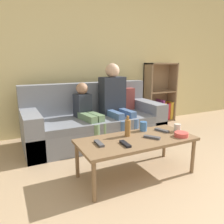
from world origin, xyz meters
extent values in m
cube|color=beige|center=(0.00, 2.91, 1.30)|extent=(12.00, 0.06, 2.60)
cube|color=gray|center=(-0.10, 2.23, 0.15)|extent=(2.04, 0.87, 0.29)
cube|color=slate|center=(-0.10, 2.14, 0.34)|extent=(1.60, 0.69, 0.10)
cube|color=gray|center=(-0.10, 2.58, 0.62)|extent=(2.04, 0.18, 0.47)
cube|color=gray|center=(-1.01, 2.23, 0.28)|extent=(0.22, 0.87, 0.55)
cube|color=gray|center=(0.81, 2.23, 0.28)|extent=(0.22, 0.87, 0.55)
cube|color=#93423D|center=(0.50, 2.43, 0.57)|extent=(0.36, 0.12, 0.36)
cube|color=#8E7051|center=(1.20, 2.73, 0.58)|extent=(0.02, 0.28, 1.16)
cube|color=#8E7051|center=(1.80, 2.73, 0.58)|extent=(0.02, 0.28, 1.16)
cube|color=#8E7051|center=(1.50, 2.85, 0.58)|extent=(0.63, 0.02, 1.16)
cube|color=#8E7051|center=(1.50, 2.73, 0.01)|extent=(0.63, 0.28, 0.02)
cube|color=#8E7051|center=(1.50, 2.73, 0.60)|extent=(0.58, 0.28, 0.02)
cube|color=#8E7051|center=(1.50, 2.73, 1.14)|extent=(0.63, 0.28, 0.02)
cube|color=#232328|center=(1.23, 2.71, 0.24)|extent=(0.04, 0.16, 0.44)
cube|color=gold|center=(1.28, 2.71, 0.23)|extent=(0.06, 0.20, 0.41)
cube|color=#6699A8|center=(1.36, 2.72, 0.20)|extent=(0.07, 0.21, 0.36)
cube|color=#993D84|center=(1.42, 2.71, 0.21)|extent=(0.04, 0.17, 0.37)
cube|color=#993D84|center=(1.47, 2.71, 0.18)|extent=(0.04, 0.18, 0.32)
cube|color=#993D84|center=(1.51, 2.72, 0.23)|extent=(0.04, 0.24, 0.42)
cube|color=gold|center=(1.56, 2.72, 0.21)|extent=(0.04, 0.22, 0.36)
cube|color=#993D84|center=(1.62, 2.71, 0.19)|extent=(0.06, 0.20, 0.33)
cube|color=red|center=(1.68, 2.71, 0.19)|extent=(0.05, 0.16, 0.34)
cube|color=gold|center=(1.74, 2.71, 0.20)|extent=(0.07, 0.19, 0.36)
cylinder|color=brown|center=(-0.67, 0.86, 0.19)|extent=(0.04, 0.04, 0.38)
cylinder|color=brown|center=(0.48, 0.86, 0.19)|extent=(0.04, 0.04, 0.38)
cylinder|color=brown|center=(-0.67, 1.33, 0.19)|extent=(0.04, 0.04, 0.38)
cylinder|color=brown|center=(0.48, 1.33, 0.19)|extent=(0.04, 0.04, 0.38)
cube|color=brown|center=(-0.09, 1.09, 0.39)|extent=(1.22, 0.55, 0.03)
cylinder|color=#476693|center=(0.14, 1.80, 0.20)|extent=(0.10, 0.10, 0.39)
cylinder|color=#476693|center=(0.35, 1.82, 0.20)|extent=(0.10, 0.10, 0.39)
cube|color=#476693|center=(0.13, 2.03, 0.44)|extent=(0.13, 0.39, 0.09)
cube|color=#476693|center=(0.33, 2.05, 0.44)|extent=(0.13, 0.39, 0.09)
cube|color=#282D38|center=(0.21, 2.27, 0.67)|extent=(0.40, 0.23, 0.56)
sphere|color=#D1A889|center=(0.21, 2.27, 1.05)|extent=(0.21, 0.21, 0.21)
cylinder|color=#66845B|center=(-0.25, 1.82, 0.20)|extent=(0.10, 0.10, 0.39)
cylinder|color=#66845B|center=(-0.13, 1.83, 0.20)|extent=(0.10, 0.10, 0.39)
cube|color=#66845B|center=(-0.29, 2.04, 0.44)|extent=(0.16, 0.40, 0.09)
cube|color=#66845B|center=(-0.17, 2.06, 0.44)|extent=(0.16, 0.40, 0.09)
cube|color=#282D38|center=(-0.27, 2.28, 0.56)|extent=(0.24, 0.23, 0.34)
sphere|color=#A87A5B|center=(-0.27, 2.28, 0.81)|extent=(0.17, 0.17, 0.17)
cylinder|color=#3D70B2|center=(0.11, 1.28, 0.46)|extent=(0.08, 0.08, 0.11)
cylinder|color=silver|center=(0.44, 1.08, 0.45)|extent=(0.08, 0.08, 0.09)
cube|color=#47474C|center=(0.29, 1.17, 0.42)|extent=(0.10, 0.18, 0.02)
cube|color=#47474C|center=(-0.51, 1.11, 0.42)|extent=(0.05, 0.17, 0.02)
cube|color=#47474C|center=(0.05, 1.03, 0.42)|extent=(0.14, 0.17, 0.02)
cube|color=black|center=(-0.29, 0.99, 0.42)|extent=(0.06, 0.17, 0.02)
cylinder|color=#DB4C47|center=(0.36, 0.94, 0.43)|extent=(0.15, 0.15, 0.05)
cylinder|color=olive|center=(-0.14, 1.20, 0.50)|extent=(0.06, 0.06, 0.18)
cylinder|color=olive|center=(-0.14, 1.20, 0.61)|extent=(0.03, 0.03, 0.04)
camera|label=1|loc=(-1.27, -0.70, 1.18)|focal=35.00mm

